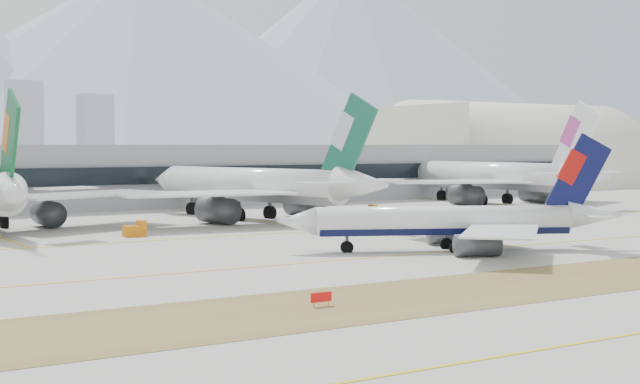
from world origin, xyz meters
TOP-DOWN VIEW (x-y plane):
  - ground at (0.00, 0.00)m, footprint 3000.00×3000.00m
  - taxiing_airliner at (11.44, -4.84)m, footprint 46.94×39.90m
  - widebody_cathay at (11.82, 55.69)m, footprint 66.71×66.61m
  - widebody_china_air at (84.52, 65.01)m, footprint 71.02×69.26m
  - terminal at (0.00, 114.84)m, footprint 280.00×43.10m
  - hangar at (154.56, 135.00)m, footprint 91.00×60.00m
  - hold_sign_left at (-27.82, -32.00)m, footprint 2.20×0.15m
  - gse_b at (-20.29, 37.63)m, footprint 3.55×2.00m
  - gse_c at (34.05, 49.23)m, footprint 3.55×2.00m

SIDE VIEW (x-z plane):
  - ground at x=0.00m, z-range 0.00..0.00m
  - hangar at x=154.56m, z-range -29.86..30.14m
  - hold_sign_left at x=-27.82m, z-range 0.20..1.55m
  - gse_b at x=-20.29m, z-range -0.25..2.35m
  - gse_c at x=34.05m, z-range -0.25..2.35m
  - taxiing_airliner at x=11.44m, z-range -4.35..12.45m
  - widebody_cathay at x=11.82m, z-range -5.76..18.83m
  - widebody_china_air at x=84.52m, z-range -5.93..19.38m
  - terminal at x=0.00m, z-range 0.00..15.00m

